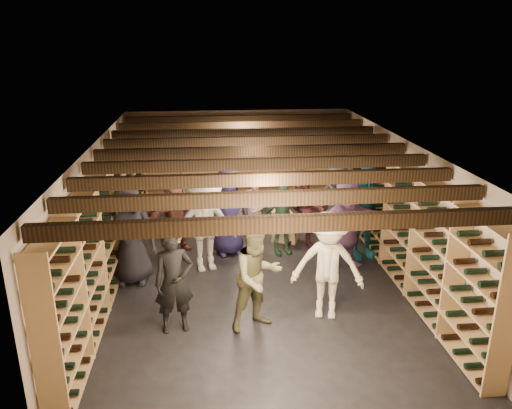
{
  "coord_description": "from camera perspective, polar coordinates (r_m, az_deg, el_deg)",
  "views": [
    {
      "loc": [
        -0.81,
        -8.44,
        4.19
      ],
      "look_at": [
        0.06,
        0.2,
        1.22
      ],
      "focal_mm": 35.0,
      "sensor_mm": 36.0,
      "label": 1
    }
  ],
  "objects": [
    {
      "name": "ceiling_joists",
      "position": [
        8.69,
        -0.28,
        6.08
      ],
      "size": [
        5.4,
        7.12,
        0.18
      ],
      "color": "black",
      "rests_on": "ground"
    },
    {
      "name": "person_2",
      "position": [
        7.36,
        0.15,
        -8.26
      ],
      "size": [
        0.99,
        0.9,
        1.66
      ],
      "primitive_type": "imported",
      "rotation": [
        0.0,
        0.0,
        0.41
      ],
      "color": "brown",
      "rests_on": "ground"
    },
    {
      "name": "person_5",
      "position": [
        10.09,
        -9.19,
        -1.34
      ],
      "size": [
        1.43,
        0.92,
        1.48
      ],
      "primitive_type": "imported",
      "rotation": [
        0.0,
        0.0,
        0.39
      ],
      "color": "brown",
      "rests_on": "ground"
    },
    {
      "name": "ground",
      "position": [
        9.45,
        -0.26,
        -7.4
      ],
      "size": [
        8.0,
        8.0,
        0.0
      ],
      "primitive_type": "plane",
      "color": "black",
      "rests_on": "ground"
    },
    {
      "name": "crate_stack_right",
      "position": [
        10.59,
        3.27,
        -2.45
      ],
      "size": [
        0.59,
        0.49,
        0.68
      ],
      "rotation": [
        0.0,
        0.0,
        -0.39
      ],
      "color": "tan",
      "rests_on": "ground"
    },
    {
      "name": "crate_stack_left",
      "position": [
        11.61,
        -1.04,
        -0.46
      ],
      "size": [
        0.55,
        0.41,
        0.68
      ],
      "rotation": [
        0.0,
        0.0,
        -0.18
      ],
      "color": "tan",
      "rests_on": "ground"
    },
    {
      "name": "person_4",
      "position": [
        9.86,
        12.24,
        -0.74
      ],
      "size": [
        1.19,
        0.72,
        1.9
      ],
      "primitive_type": "imported",
      "rotation": [
        0.0,
        0.0,
        0.25
      ],
      "color": "#166472",
      "rests_on": "ground"
    },
    {
      "name": "person_7",
      "position": [
        9.97,
        -0.1,
        -1.05
      ],
      "size": [
        0.67,
        0.57,
        1.57
      ],
      "primitive_type": "imported",
      "rotation": [
        0.0,
        0.0,
        -0.4
      ],
      "color": "gray",
      "rests_on": "ground"
    },
    {
      "name": "walls",
      "position": [
        8.99,
        -0.27,
        -0.52
      ],
      "size": [
        5.52,
        8.02,
        2.4
      ],
      "color": "tan",
      "rests_on": "ground"
    },
    {
      "name": "ceiling",
      "position": [
        8.66,
        -0.28,
        6.99
      ],
      "size": [
        5.5,
        8.0,
        0.01
      ],
      "primitive_type": "cube",
      "color": "beige",
      "rests_on": "walls"
    },
    {
      "name": "person_3",
      "position": [
        7.68,
        8.2,
        -6.97
      ],
      "size": [
        1.24,
        0.91,
        1.72
      ],
      "primitive_type": "imported",
      "rotation": [
        0.0,
        0.0,
        -0.27
      ],
      "color": "beige",
      "rests_on": "ground"
    },
    {
      "name": "person_8",
      "position": [
        10.12,
        5.63,
        -0.66
      ],
      "size": [
        0.95,
        0.84,
        1.63
      ],
      "primitive_type": "imported",
      "rotation": [
        0.0,
        0.0,
        -0.33
      ],
      "color": "#461C1F",
      "rests_on": "ground"
    },
    {
      "name": "person_10",
      "position": [
        9.86,
        2.97,
        -1.59
      ],
      "size": [
        0.92,
        0.51,
        1.48
      ],
      "primitive_type": "imported",
      "rotation": [
        0.0,
        0.0,
        0.18
      ],
      "color": "#24482E",
      "rests_on": "ground"
    },
    {
      "name": "person_9",
      "position": [
        9.13,
        -5.84,
        -2.22
      ],
      "size": [
        1.32,
        0.97,
        1.83
      ],
      "primitive_type": "imported",
      "rotation": [
        0.0,
        0.0,
        0.27
      ],
      "color": "#A7A599",
      "rests_on": "ground"
    },
    {
      "name": "wine_rack_right",
      "position": [
        9.6,
        15.18,
        -0.7
      ],
      "size": [
        0.32,
        7.5,
        2.15
      ],
      "color": "tan",
      "rests_on": "ground"
    },
    {
      "name": "wine_rack_back",
      "position": [
        12.68,
        -1.93,
        4.67
      ],
      "size": [
        4.7,
        0.3,
        2.15
      ],
      "color": "tan",
      "rests_on": "ground"
    },
    {
      "name": "person_11",
      "position": [
        9.36,
        10.32,
        -2.16
      ],
      "size": [
        1.69,
        1.07,
        1.74
      ],
      "primitive_type": "imported",
      "rotation": [
        0.0,
        0.0,
        0.37
      ],
      "color": "#8D629B",
      "rests_on": "ground"
    },
    {
      "name": "person_12",
      "position": [
        10.64,
        9.17,
        0.32
      ],
      "size": [
        0.92,
        0.7,
        1.68
      ],
      "primitive_type": "imported",
      "rotation": [
        0.0,
        0.0,
        0.22
      ],
      "color": "#36373B",
      "rests_on": "ground"
    },
    {
      "name": "person_1",
      "position": [
        7.4,
        -9.36,
        -8.7
      ],
      "size": [
        0.64,
        0.49,
        1.58
      ],
      "primitive_type": "imported",
      "rotation": [
        0.0,
        0.0,
        0.2
      ],
      "color": "black",
      "rests_on": "ground"
    },
    {
      "name": "crate_loose",
      "position": [
        12.19,
        4.01,
        -0.82
      ],
      "size": [
        0.52,
        0.36,
        0.17
      ],
      "primitive_type": "cube",
      "rotation": [
        0.0,
        0.0,
        0.07
      ],
      "color": "tan",
      "rests_on": "ground"
    },
    {
      "name": "wine_rack_left",
      "position": [
        9.16,
        -16.49,
        -1.77
      ],
      "size": [
        0.32,
        7.5,
        2.15
      ],
      "color": "tan",
      "rests_on": "ground"
    },
    {
      "name": "person_0",
      "position": [
        8.91,
        -14.22,
        -3.2
      ],
      "size": [
        0.92,
        0.61,
        1.85
      ],
      "primitive_type": "imported",
      "rotation": [
        0.0,
        0.0,
        -0.03
      ],
      "color": "black",
      "rests_on": "ground"
    },
    {
      "name": "person_6",
      "position": [
        9.81,
        -3.18,
        -0.92
      ],
      "size": [
        0.96,
        0.74,
        1.74
      ],
      "primitive_type": "imported",
      "rotation": [
        0.0,
        0.0,
        0.24
      ],
      "color": "#1F1A46",
      "rests_on": "ground"
    }
  ]
}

